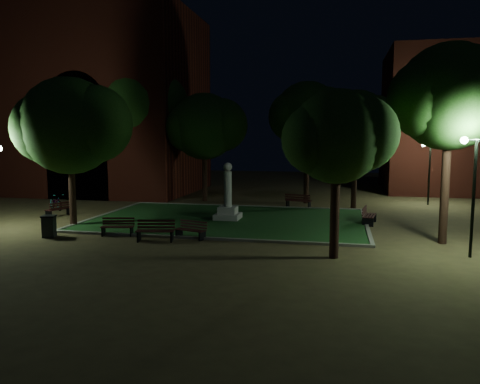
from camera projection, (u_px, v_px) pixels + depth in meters
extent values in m
plane|color=#4C4024|center=(219.00, 227.00, 24.57)|extent=(80.00, 80.00, 0.00)
cube|color=#1D481C|center=(228.00, 220.00, 26.50)|extent=(15.00, 10.00, 0.08)
cube|color=slate|center=(202.00, 238.00, 21.55)|extent=(15.40, 0.20, 0.12)
cube|color=slate|center=(245.00, 206.00, 31.46)|extent=(15.40, 0.20, 0.12)
cube|color=slate|center=(105.00, 215.00, 28.07)|extent=(0.20, 10.00, 0.12)
cube|color=slate|center=(366.00, 224.00, 24.93)|extent=(0.20, 10.00, 0.12)
cube|color=#ABA69F|center=(228.00, 216.00, 26.48)|extent=(1.40, 1.40, 0.30)
cube|color=#ABA69F|center=(228.00, 210.00, 26.44)|extent=(1.00, 1.00, 0.40)
cylinder|color=#ABA69F|center=(228.00, 189.00, 26.30)|extent=(0.44, 0.44, 2.00)
sphere|color=#ABA69F|center=(228.00, 167.00, 26.15)|extent=(0.50, 0.50, 0.50)
cube|color=#531B12|center=(81.00, 104.00, 40.58)|extent=(20.00, 12.00, 15.00)
cube|color=black|center=(87.00, 153.00, 36.06)|extent=(5.00, 3.00, 7.00)
cylinder|color=black|center=(85.00, 107.00, 35.65)|extent=(5.00, 3.00, 5.00)
plane|color=#FA481E|center=(95.00, 152.00, 37.23)|extent=(6.30, 0.00, 6.30)
cylinder|color=black|center=(72.00, 191.00, 24.66)|extent=(0.36, 0.36, 3.76)
sphere|color=#1F4515|center=(70.00, 126.00, 24.26)|extent=(5.05, 5.05, 5.05)
sphere|color=#1F4515|center=(94.00, 124.00, 24.19)|extent=(4.04, 4.04, 4.04)
sphere|color=#1F4515|center=(49.00, 128.00, 24.19)|extent=(3.79, 3.79, 3.79)
cylinder|color=black|center=(205.00, 174.00, 34.31)|extent=(0.36, 0.36, 4.00)
sphere|color=#1F4515|center=(204.00, 126.00, 33.90)|extent=(4.84, 4.84, 4.84)
sphere|color=#1F4515|center=(221.00, 125.00, 33.83)|extent=(3.87, 3.87, 3.87)
sphere|color=#1F4515|center=(190.00, 128.00, 33.82)|extent=(3.63, 3.63, 3.63)
cylinder|color=black|center=(306.00, 170.00, 33.03)|extent=(0.36, 0.36, 4.80)
sphere|color=#1F4515|center=(307.00, 115.00, 32.58)|extent=(4.69, 4.69, 4.69)
sphere|color=#1F4515|center=(324.00, 114.00, 32.52)|extent=(3.75, 3.75, 3.75)
sphere|color=#1F4515|center=(293.00, 117.00, 32.49)|extent=(3.52, 3.52, 3.52)
cylinder|color=black|center=(354.00, 176.00, 30.80)|extent=(0.36, 0.36, 4.21)
sphere|color=#1F4515|center=(356.00, 124.00, 30.40)|extent=(4.42, 4.42, 4.42)
sphere|color=#1F4515|center=(373.00, 122.00, 30.35)|extent=(3.54, 3.54, 3.54)
sphere|color=#1F4515|center=(342.00, 125.00, 30.30)|extent=(3.32, 3.32, 3.32)
cylinder|color=black|center=(445.00, 187.00, 20.48)|extent=(0.36, 0.36, 5.04)
sphere|color=#1F4515|center=(450.00, 97.00, 20.02)|extent=(4.61, 4.61, 4.61)
sphere|color=#1F4515|center=(478.00, 94.00, 19.96)|extent=(3.69, 3.69, 3.69)
sphere|color=#1F4515|center=(428.00, 99.00, 19.93)|extent=(3.46, 3.46, 3.46)
cylinder|color=black|center=(335.00, 212.00, 18.07)|extent=(0.36, 0.36, 3.63)
sphere|color=#1F4515|center=(337.00, 137.00, 17.73)|extent=(3.62, 3.62, 3.62)
sphere|color=#1F4515|center=(361.00, 134.00, 17.73)|extent=(2.89, 2.89, 2.89)
sphere|color=#1F4515|center=(317.00, 139.00, 17.60)|extent=(2.71, 2.71, 2.71)
cylinder|color=black|center=(141.00, 163.00, 36.04)|extent=(0.36, 0.36, 5.34)
sphere|color=#1F4515|center=(139.00, 105.00, 35.52)|extent=(5.80, 5.80, 5.80)
sphere|color=#1F4515|center=(158.00, 104.00, 35.41)|extent=(4.64, 4.64, 4.64)
sphere|color=#1F4515|center=(123.00, 107.00, 35.48)|extent=(4.35, 4.35, 4.35)
cylinder|color=black|center=(473.00, 200.00, 18.10)|extent=(0.12, 0.12, 4.58)
cylinder|color=black|center=(477.00, 140.00, 17.83)|extent=(0.90, 0.08, 0.08)
sphere|color=#D8FFD8|center=(464.00, 140.00, 17.92)|extent=(0.28, 0.28, 0.28)
cylinder|color=black|center=(116.00, 170.00, 37.69)|extent=(0.12, 0.12, 4.02)
cylinder|color=black|center=(115.00, 145.00, 37.45)|extent=(0.90, 0.08, 0.08)
sphere|color=#D8FFD8|center=(110.00, 145.00, 37.54)|extent=(0.28, 0.28, 0.28)
sphere|color=#D8FFD8|center=(121.00, 145.00, 37.36)|extent=(0.28, 0.28, 0.28)
cylinder|color=black|center=(429.00, 175.00, 32.27)|extent=(0.12, 0.12, 4.18)
cylinder|color=black|center=(431.00, 145.00, 32.03)|extent=(0.90, 0.08, 0.08)
sphere|color=#D8FFD8|center=(424.00, 144.00, 32.12)|extent=(0.28, 0.28, 0.28)
sphere|color=#D8FFD8|center=(438.00, 145.00, 31.93)|extent=(0.28, 0.28, 0.28)
cube|color=black|center=(139.00, 236.00, 21.17)|extent=(0.18, 0.59, 0.47)
cube|color=black|center=(172.00, 236.00, 21.16)|extent=(0.18, 0.59, 0.47)
cube|color=black|center=(154.00, 232.00, 20.90)|extent=(1.70, 0.44, 0.04)
cube|color=black|center=(155.00, 231.00, 21.05)|extent=(1.70, 0.44, 0.04)
cube|color=black|center=(156.00, 230.00, 21.20)|extent=(1.70, 0.44, 0.04)
cube|color=black|center=(156.00, 230.00, 21.35)|extent=(1.70, 0.44, 0.04)
cube|color=black|center=(156.00, 227.00, 21.40)|extent=(1.70, 0.41, 0.10)
cube|color=black|center=(156.00, 224.00, 21.38)|extent=(1.70, 0.41, 0.10)
cube|color=black|center=(156.00, 221.00, 21.36)|extent=(1.70, 0.41, 0.10)
cube|color=black|center=(179.00, 233.00, 21.99)|extent=(0.21, 0.51, 0.41)
cube|color=black|center=(202.00, 236.00, 21.35)|extent=(0.21, 0.51, 0.41)
cube|color=black|center=(188.00, 231.00, 21.46)|extent=(1.46, 0.54, 0.04)
cube|color=black|center=(190.00, 230.00, 21.58)|extent=(1.46, 0.54, 0.04)
cube|color=black|center=(191.00, 230.00, 21.69)|extent=(1.46, 0.54, 0.04)
cube|color=black|center=(193.00, 229.00, 21.81)|extent=(1.46, 0.54, 0.04)
cube|color=black|center=(194.00, 227.00, 21.84)|extent=(1.45, 0.51, 0.09)
cube|color=black|center=(193.00, 224.00, 21.83)|extent=(1.45, 0.51, 0.09)
cube|color=black|center=(193.00, 221.00, 21.81)|extent=(1.45, 0.51, 0.09)
cube|color=black|center=(103.00, 231.00, 22.36)|extent=(0.17, 0.53, 0.42)
cube|color=black|center=(132.00, 231.00, 22.38)|extent=(0.17, 0.53, 0.42)
cube|color=black|center=(116.00, 228.00, 22.13)|extent=(1.52, 0.42, 0.04)
cube|color=black|center=(117.00, 227.00, 22.26)|extent=(1.52, 0.42, 0.04)
cube|color=black|center=(118.00, 226.00, 22.40)|extent=(1.52, 0.42, 0.04)
cube|color=black|center=(118.00, 226.00, 22.53)|extent=(1.52, 0.42, 0.04)
cube|color=black|center=(119.00, 224.00, 22.58)|extent=(1.52, 0.39, 0.09)
cube|color=black|center=(119.00, 221.00, 22.56)|extent=(1.52, 0.39, 0.09)
cube|color=black|center=(118.00, 218.00, 22.55)|extent=(1.52, 0.39, 0.09)
cube|color=black|center=(70.00, 211.00, 28.31)|extent=(0.54, 0.26, 0.45)
cube|color=black|center=(49.00, 214.00, 27.14)|extent=(0.54, 0.26, 0.45)
cube|color=black|center=(57.00, 209.00, 27.82)|extent=(0.68, 1.54, 0.04)
cube|color=black|center=(58.00, 209.00, 27.74)|extent=(0.68, 1.54, 0.04)
cube|color=black|center=(60.00, 209.00, 27.67)|extent=(0.68, 1.54, 0.04)
cube|color=black|center=(61.00, 209.00, 27.59)|extent=(0.68, 1.54, 0.04)
cube|color=black|center=(62.00, 208.00, 27.54)|extent=(0.65, 1.53, 0.10)
cube|color=black|center=(62.00, 205.00, 27.52)|extent=(0.65, 1.53, 0.10)
cube|color=black|center=(62.00, 203.00, 27.51)|extent=(0.65, 1.53, 0.10)
cube|color=black|center=(368.00, 222.00, 24.64)|extent=(0.58, 0.16, 0.47)
cube|color=black|center=(371.00, 218.00, 26.00)|extent=(0.58, 0.16, 0.47)
cube|color=black|center=(374.00, 216.00, 25.21)|extent=(0.38, 1.68, 0.04)
cube|color=black|center=(371.00, 216.00, 25.26)|extent=(0.38, 1.68, 0.04)
cube|color=black|center=(368.00, 215.00, 25.32)|extent=(0.38, 1.68, 0.04)
cube|color=black|center=(365.00, 215.00, 25.37)|extent=(0.38, 1.68, 0.04)
cube|color=black|center=(364.00, 213.00, 25.38)|extent=(0.35, 1.68, 0.10)
cube|color=black|center=(364.00, 211.00, 25.36)|extent=(0.35, 1.68, 0.10)
cube|color=black|center=(365.00, 208.00, 25.35)|extent=(0.35, 1.68, 0.10)
cube|color=black|center=(309.00, 205.00, 30.86)|extent=(0.18, 0.59, 0.47)
cube|color=black|center=(288.00, 204.00, 31.44)|extent=(0.18, 0.59, 0.47)
cube|color=black|center=(299.00, 200.00, 31.33)|extent=(1.69, 0.42, 0.04)
cube|color=black|center=(299.00, 200.00, 31.20)|extent=(1.69, 0.42, 0.04)
cube|color=black|center=(298.00, 201.00, 31.06)|extent=(1.69, 0.42, 0.04)
cube|color=black|center=(298.00, 201.00, 30.92)|extent=(1.69, 0.42, 0.04)
cube|color=black|center=(297.00, 200.00, 30.85)|extent=(1.68, 0.39, 0.10)
cube|color=black|center=(297.00, 197.00, 30.84)|extent=(1.68, 0.39, 0.10)
cube|color=black|center=(297.00, 195.00, 30.82)|extent=(1.68, 0.39, 0.10)
cube|color=black|center=(49.00, 227.00, 22.04)|extent=(0.67, 0.67, 0.97)
cube|color=black|center=(49.00, 216.00, 21.98)|extent=(0.75, 0.75, 0.06)
imported|color=black|center=(56.00, 202.00, 30.32)|extent=(1.98, 1.72, 1.03)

